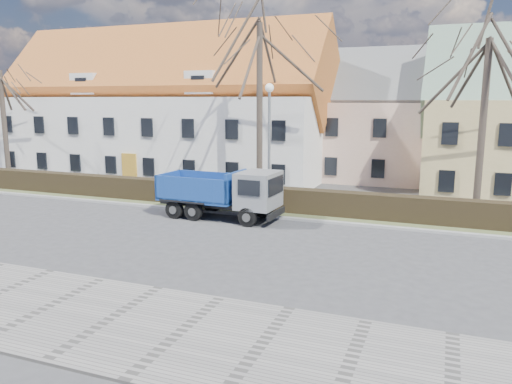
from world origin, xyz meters
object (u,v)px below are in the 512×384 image
at_px(dump_truck, 216,193).
at_px(parked_car_a, 234,181).
at_px(cart_frame, 185,205).
at_px(streetlight, 269,146).

distance_m(dump_truck, parked_car_a, 8.07).
distance_m(cart_frame, parked_car_a, 6.85).
relative_size(streetlight, cart_frame, 10.21).
height_order(dump_truck, cart_frame, dump_truck).
bearing_deg(dump_truck, cart_frame, 162.49).
xyz_separation_m(streetlight, parked_car_a, (-4.05, 4.31, -2.86)).
distance_m(streetlight, parked_car_a, 6.57).
height_order(dump_truck, parked_car_a, dump_truck).
bearing_deg(parked_car_a, dump_truck, -151.89).
bearing_deg(dump_truck, streetlight, 65.74).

